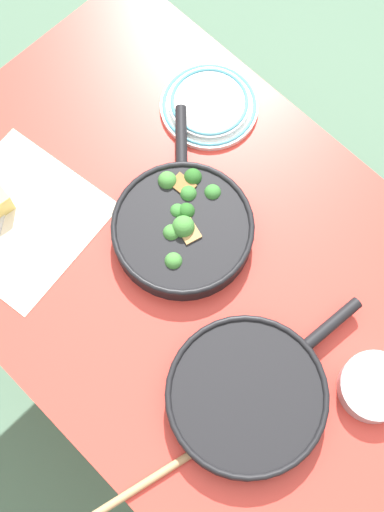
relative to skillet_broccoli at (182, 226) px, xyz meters
The scene contains 8 objects.
ground_plane 0.80m from the skillet_broccoli, 27.42° to the right, with size 14.00×14.00×0.00m, color #51755B.
dining_table_red 0.13m from the skillet_broccoli, 27.42° to the right, with size 1.24×0.82×0.77m.
skillet_broccoli is the anchor object (origin of this frame).
skillet_eggs 0.36m from the skillet_broccoli, 25.23° to the right, with size 0.30×0.43×0.05m.
wooden_spoon 0.45m from the skillet_broccoli, 45.22° to the right, with size 0.12×0.40×0.02m.
parchment_sheet 0.34m from the skillet_broccoli, 139.97° to the right, with size 0.34×0.34×0.00m.
dinner_plate_stack 0.30m from the skillet_broccoli, 124.03° to the left, with size 0.21×0.21×0.03m.
prep_bowl_steel 0.48m from the skillet_broccoli, ahead, with size 0.13×0.13×0.04m.
Camera 1 is at (0.34, -0.34, 2.11)m, focal length 50.00 mm.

